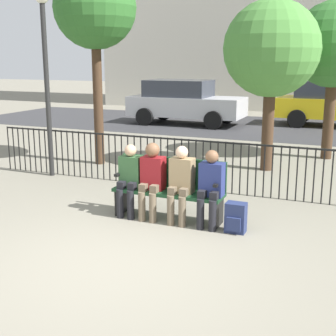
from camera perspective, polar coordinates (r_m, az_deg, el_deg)
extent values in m
plane|color=gray|center=(5.77, -6.58, -11.31)|extent=(80.00, 80.00, 0.00)
cube|color=#14381E|center=(7.04, 0.00, -2.97)|extent=(1.69, 0.45, 0.05)
cube|color=#14381E|center=(7.15, 0.60, -0.57)|extent=(1.69, 0.05, 0.47)
cube|color=black|center=(7.43, -5.61, -3.97)|extent=(0.06, 0.38, 0.40)
cube|color=black|center=(6.86, 6.10, -5.47)|extent=(0.06, 0.38, 0.40)
cube|color=black|center=(7.31, -5.69, -0.60)|extent=(0.06, 0.38, 0.04)
cube|color=black|center=(6.73, 6.19, -1.84)|extent=(0.06, 0.38, 0.04)
cylinder|color=black|center=(7.20, -5.86, -4.34)|extent=(0.11, 0.11, 0.45)
cylinder|color=black|center=(7.12, -4.58, -4.52)|extent=(0.11, 0.11, 0.45)
cube|color=black|center=(7.21, -5.52, -2.03)|extent=(0.11, 0.20, 0.12)
cube|color=black|center=(7.13, -4.25, -2.18)|extent=(0.11, 0.20, 0.12)
cube|color=#335B33|center=(7.22, -4.48, -0.41)|extent=(0.34, 0.22, 0.48)
sphere|color=tan|center=(7.13, -4.60, 2.15)|extent=(0.18, 0.18, 0.18)
cylinder|color=brown|center=(7.04, -3.21, -4.71)|extent=(0.11, 0.11, 0.45)
cylinder|color=brown|center=(6.96, -1.87, -4.89)|extent=(0.11, 0.11, 0.45)
cube|color=brown|center=(7.04, -2.88, -2.35)|extent=(0.11, 0.20, 0.12)
cube|color=brown|center=(6.97, -1.54, -2.50)|extent=(0.11, 0.20, 0.12)
cube|color=maroon|center=(7.06, -1.81, -0.61)|extent=(0.34, 0.22, 0.50)
sphere|color=brown|center=(6.97, -1.90, 2.22)|extent=(0.22, 0.22, 0.22)
cylinder|color=brown|center=(6.85, 0.33, -5.18)|extent=(0.11, 0.11, 0.45)
cylinder|color=brown|center=(6.79, 1.74, -5.36)|extent=(0.11, 0.11, 0.45)
cube|color=brown|center=(6.86, 0.66, -2.75)|extent=(0.11, 0.20, 0.12)
cube|color=brown|center=(6.80, 2.07, -2.91)|extent=(0.11, 0.20, 0.12)
cube|color=#997F59|center=(6.88, 1.74, -0.90)|extent=(0.34, 0.22, 0.52)
sphere|color=beige|center=(6.79, 1.70, 1.94)|extent=(0.18, 0.18, 0.18)
cylinder|color=black|center=(6.70, 3.97, -5.64)|extent=(0.11, 0.11, 0.45)
cylinder|color=black|center=(6.65, 5.44, -5.83)|extent=(0.11, 0.11, 0.45)
cube|color=black|center=(6.71, 4.29, -3.16)|extent=(0.11, 0.20, 0.12)
cube|color=black|center=(6.66, 5.76, -3.32)|extent=(0.11, 0.20, 0.12)
cube|color=navy|center=(6.74, 5.37, -1.39)|extent=(0.34, 0.22, 0.49)
sphere|color=brown|center=(6.65, 5.38, 1.40)|extent=(0.19, 0.19, 0.19)
cube|color=navy|center=(6.65, 8.26, -6.00)|extent=(0.28, 0.20, 0.43)
cube|color=navy|center=(6.57, 7.98, -6.84)|extent=(0.20, 0.04, 0.19)
cylinder|color=black|center=(10.83, -18.84, 2.33)|extent=(0.02, 0.02, 0.95)
cylinder|color=black|center=(10.74, -18.27, 2.28)|extent=(0.02, 0.02, 0.95)
cylinder|color=black|center=(10.65, -17.70, 2.23)|extent=(0.02, 0.02, 0.95)
cylinder|color=black|center=(10.56, -17.12, 2.18)|extent=(0.02, 0.02, 0.95)
cylinder|color=black|center=(10.47, -16.53, 2.14)|extent=(0.02, 0.02, 0.95)
cylinder|color=black|center=(10.38, -15.93, 2.08)|extent=(0.02, 0.02, 0.95)
cylinder|color=black|center=(10.29, -15.32, 2.03)|extent=(0.02, 0.02, 0.95)
cylinder|color=black|center=(10.21, -14.70, 1.98)|extent=(0.02, 0.02, 0.95)
cylinder|color=black|center=(10.13, -14.07, 1.93)|extent=(0.02, 0.02, 0.95)
cylinder|color=black|center=(10.04, -13.43, 1.87)|extent=(0.02, 0.02, 0.95)
cylinder|color=black|center=(9.96, -12.77, 1.82)|extent=(0.02, 0.02, 0.95)
cylinder|color=black|center=(9.88, -12.11, 1.76)|extent=(0.02, 0.02, 0.95)
cylinder|color=black|center=(9.81, -11.44, 1.70)|extent=(0.02, 0.02, 0.95)
cylinder|color=black|center=(9.73, -10.75, 1.64)|extent=(0.02, 0.02, 0.95)
cylinder|color=black|center=(9.65, -10.06, 1.58)|extent=(0.02, 0.02, 0.95)
cylinder|color=black|center=(9.58, -9.35, 1.52)|extent=(0.02, 0.02, 0.95)
cylinder|color=black|center=(9.51, -8.64, 1.46)|extent=(0.02, 0.02, 0.95)
cylinder|color=black|center=(9.44, -7.91, 1.39)|extent=(0.02, 0.02, 0.95)
cylinder|color=black|center=(9.37, -7.17, 1.33)|extent=(0.02, 0.02, 0.95)
cylinder|color=black|center=(9.30, -6.42, 1.26)|extent=(0.02, 0.02, 0.95)
cylinder|color=black|center=(9.23, -5.66, 1.19)|extent=(0.02, 0.02, 0.95)
cylinder|color=black|center=(9.17, -4.89, 1.12)|extent=(0.02, 0.02, 0.95)
cylinder|color=black|center=(9.10, -4.11, 1.05)|extent=(0.02, 0.02, 0.95)
cylinder|color=black|center=(9.04, -3.32, 0.98)|extent=(0.02, 0.02, 0.95)
cylinder|color=black|center=(8.98, -2.51, 0.91)|extent=(0.02, 0.02, 0.95)
cylinder|color=black|center=(8.93, -1.70, 0.84)|extent=(0.02, 0.02, 0.95)
cylinder|color=black|center=(8.87, -0.88, 0.76)|extent=(0.02, 0.02, 0.95)
cylinder|color=black|center=(8.82, -0.04, 0.69)|extent=(0.02, 0.02, 0.95)
cylinder|color=black|center=(8.76, 0.80, 0.61)|extent=(0.02, 0.02, 0.95)
cylinder|color=black|center=(8.71, 1.65, 0.53)|extent=(0.02, 0.02, 0.95)
cylinder|color=black|center=(8.67, 2.52, 0.45)|extent=(0.02, 0.02, 0.95)
cylinder|color=black|center=(8.62, 3.39, 0.37)|extent=(0.02, 0.02, 0.95)
cylinder|color=black|center=(8.58, 4.27, 0.29)|extent=(0.02, 0.02, 0.95)
cylinder|color=black|center=(8.53, 5.16, 0.21)|extent=(0.02, 0.02, 0.95)
cylinder|color=black|center=(8.49, 6.06, 0.13)|extent=(0.02, 0.02, 0.95)
cylinder|color=black|center=(8.46, 6.97, 0.04)|extent=(0.02, 0.02, 0.95)
cylinder|color=black|center=(8.42, 7.88, -0.04)|extent=(0.02, 0.02, 0.95)
cylinder|color=black|center=(8.39, 8.81, -0.12)|extent=(0.02, 0.02, 0.95)
cylinder|color=black|center=(8.36, 9.74, -0.21)|extent=(0.02, 0.02, 0.95)
cylinder|color=black|center=(8.33, 10.67, -0.30)|extent=(0.02, 0.02, 0.95)
cylinder|color=black|center=(8.30, 11.62, -0.38)|extent=(0.02, 0.02, 0.95)
cylinder|color=black|center=(8.28, 12.57, -0.47)|extent=(0.02, 0.02, 0.95)
cylinder|color=black|center=(8.25, 13.52, -0.56)|extent=(0.02, 0.02, 0.95)
cylinder|color=black|center=(8.24, 14.48, -0.64)|extent=(0.02, 0.02, 0.95)
cylinder|color=black|center=(8.22, 15.44, -0.73)|extent=(0.02, 0.02, 0.95)
cylinder|color=black|center=(8.20, 16.41, -0.82)|extent=(0.02, 0.02, 0.95)
cylinder|color=black|center=(8.19, 17.38, -0.91)|extent=(0.02, 0.02, 0.95)
cylinder|color=black|center=(8.18, 18.36, -0.99)|extent=(0.02, 0.02, 0.95)
cylinder|color=black|center=(8.17, 19.33, -1.08)|extent=(0.02, 0.02, 0.95)
cube|color=black|center=(8.48, 4.45, 3.28)|extent=(9.00, 0.03, 0.03)
cylinder|color=#422D1E|center=(11.93, 19.05, 6.20)|extent=(0.26, 0.26, 2.16)
sphere|color=#2D6628|center=(11.87, 19.65, 14.02)|extent=(2.00, 2.00, 2.00)
cylinder|color=#422D1E|center=(10.80, -8.54, 8.29)|extent=(0.21, 0.21, 2.98)
sphere|color=#2D6628|center=(10.81, -8.92, 18.84)|extent=(1.81, 1.81, 1.81)
cylinder|color=#422D1E|center=(10.33, 12.09, 5.30)|extent=(0.25, 0.25, 2.03)
sphere|color=#478438|center=(10.24, 12.53, 14.04)|extent=(2.02, 2.02, 2.02)
cylinder|color=black|center=(9.83, -14.50, 9.00)|extent=(0.10, 0.10, 3.47)
cube|color=#333335|center=(16.93, 13.68, 4.75)|extent=(24.00, 6.00, 0.01)
cube|color=#2D333D|center=(17.80, 19.18, 9.06)|extent=(2.31, 1.56, 0.60)
cylinder|color=black|center=(17.12, 15.41, 5.81)|extent=(0.64, 0.20, 0.64)
cylinder|color=black|center=(18.84, 16.13, 6.40)|extent=(0.64, 0.20, 0.64)
cube|color=#B7B7BC|center=(17.38, 2.28, 7.53)|extent=(4.20, 1.70, 0.70)
cube|color=#2D333D|center=(17.44, 1.32, 9.70)|extent=(2.31, 1.56, 0.60)
cylinder|color=black|center=(16.19, 5.53, 5.81)|extent=(0.64, 0.20, 0.64)
cylinder|color=black|center=(17.84, 7.21, 6.45)|extent=(0.64, 0.20, 0.64)
cylinder|color=black|center=(17.13, -2.86, 6.26)|extent=(0.64, 0.20, 0.64)
cylinder|color=black|center=(18.70, -0.55, 6.87)|extent=(0.64, 0.20, 0.64)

